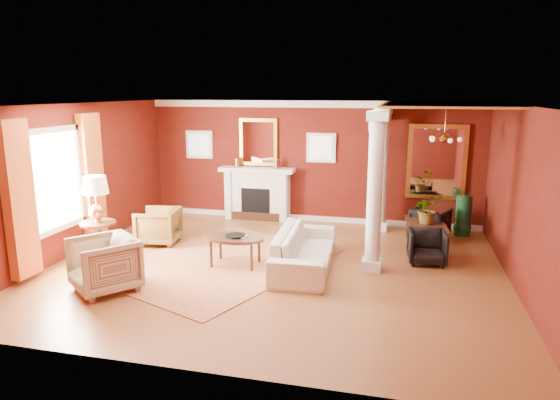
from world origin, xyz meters
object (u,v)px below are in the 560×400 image
(sofa, at_px, (305,243))
(dining_table, at_px, (427,229))
(armchair_stripe, at_px, (104,262))
(armchair_leopard, at_px, (158,224))
(side_table, at_px, (96,204))
(coffee_table, at_px, (235,239))

(sofa, relative_size, dining_table, 1.72)
(sofa, relative_size, armchair_stripe, 2.49)
(sofa, height_order, armchair_leopard, sofa)
(side_table, bearing_deg, armchair_leopard, 65.97)
(side_table, bearing_deg, coffee_table, 8.20)
(armchair_leopard, bearing_deg, dining_table, 93.24)
(side_table, distance_m, dining_table, 6.46)
(coffee_table, bearing_deg, sofa, 7.39)
(armchair_leopard, xyz_separation_m, side_table, (-0.56, -1.25, 0.69))
(armchair_leopard, bearing_deg, armchair_stripe, -0.12)
(armchair_stripe, distance_m, coffee_table, 2.30)
(armchair_stripe, bearing_deg, coffee_table, 83.13)
(armchair_stripe, bearing_deg, armchair_leopard, 136.51)
(armchair_leopard, xyz_separation_m, armchair_stripe, (0.34, -2.50, 0.07))
(armchair_stripe, xyz_separation_m, side_table, (-0.90, 1.25, 0.62))
(sofa, distance_m, side_table, 3.89)
(armchair_stripe, distance_m, dining_table, 6.21)
(armchair_leopard, relative_size, dining_table, 0.59)
(sofa, distance_m, armchair_leopard, 3.32)
(armchair_leopard, relative_size, armchair_stripe, 0.86)
(sofa, bearing_deg, coffee_table, 94.14)
(armchair_leopard, bearing_deg, coffee_table, 57.99)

